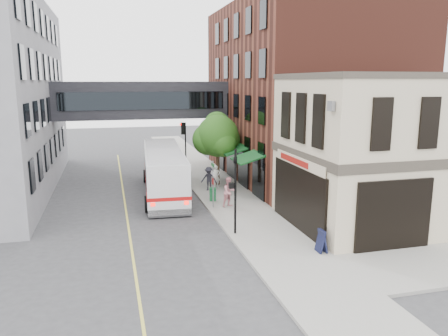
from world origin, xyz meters
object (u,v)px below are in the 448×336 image
pedestrian_a (216,176)px  newspaper_box (213,194)px  pedestrian_b (229,192)px  sandwich_board (322,241)px  bus (164,169)px  pedestrian_c (209,179)px

pedestrian_a → newspaper_box: bearing=-118.5°
pedestrian_b → sandwich_board: (2.17, -8.39, -0.42)m
bus → pedestrian_b: (3.54, -4.85, -0.70)m
sandwich_board → pedestrian_c: bearing=101.4°
bus → newspaper_box: 4.45m
pedestrian_c → sandwich_board: pedestrian_c is taller
bus → pedestrian_b: size_ratio=6.33×
sandwich_board → pedestrian_b: bearing=105.0°
bus → sandwich_board: 14.46m
newspaper_box → pedestrian_c: bearing=96.0°
bus → pedestrian_b: bearing=-53.9°
newspaper_box → pedestrian_b: bearing=-53.8°
pedestrian_a → pedestrian_b: pedestrian_b is taller
pedestrian_b → sandwich_board: bearing=-97.2°
pedestrian_a → pedestrian_c: (-0.73, -0.72, 0.03)m
bus → sandwich_board: size_ratio=11.17×
pedestrian_c → newspaper_box: pedestrian_c is taller
pedestrian_c → newspaper_box: size_ratio=2.01×
bus → sandwich_board: bearing=-66.7°
newspaper_box → sandwich_board: size_ratio=0.80×
pedestrian_c → bus: bearing=-160.5°
pedestrian_c → pedestrian_a: bearing=70.5°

